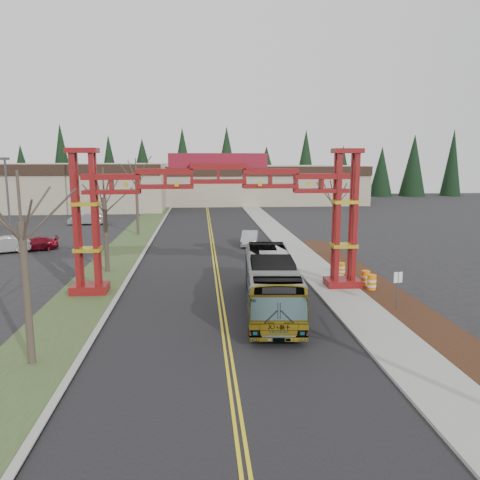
{
  "coord_description": "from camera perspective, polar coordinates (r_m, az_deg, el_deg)",
  "views": [
    {
      "loc": [
        -1.08,
        -10.7,
        8.24
      ],
      "look_at": [
        1.11,
        15.31,
        3.72
      ],
      "focal_mm": 35.0,
      "sensor_mm": 36.0,
      "label": 1
    }
  ],
  "objects": [
    {
      "name": "road",
      "position": [
        36.65,
        -3.01,
        -3.16
      ],
      "size": [
        12.0,
        110.0,
        0.02
      ],
      "primitive_type": "cube",
      "color": "black",
      "rests_on": "ground"
    },
    {
      "name": "lane_line_left",
      "position": [
        36.64,
        -3.19,
        -3.14
      ],
      "size": [
        0.12,
        100.0,
        0.01
      ],
      "primitive_type": "cube",
      "color": "gold",
      "rests_on": "road"
    },
    {
      "name": "lane_line_right",
      "position": [
        36.65,
        -2.82,
        -3.14
      ],
      "size": [
        0.12,
        100.0,
        0.01
      ],
      "primitive_type": "cube",
      "color": "gold",
      "rests_on": "road"
    },
    {
      "name": "curb_right",
      "position": [
        37.33,
        6.48,
        -2.87
      ],
      "size": [
        0.3,
        110.0,
        0.15
      ],
      "primitive_type": "cube",
      "color": "#9C9C97",
      "rests_on": "ground"
    },
    {
      "name": "sidewalk_right",
      "position": [
        37.63,
        8.65,
        -2.82
      ],
      "size": [
        2.6,
        110.0,
        0.14
      ],
      "primitive_type": "cube",
      "color": "gray",
      "rests_on": "ground"
    },
    {
      "name": "landscape_strip",
      "position": [
        24.95,
        22.76,
        -10.11
      ],
      "size": [
        2.6,
        50.0,
        0.12
      ],
      "primitive_type": "cube",
      "color": "black",
      "rests_on": "ground"
    },
    {
      "name": "grass_median",
      "position": [
        37.27,
        -15.41,
        -3.24
      ],
      "size": [
        4.0,
        110.0,
        0.08
      ],
      "primitive_type": "cube",
      "color": "#364A25",
      "rests_on": "ground"
    },
    {
      "name": "curb_left",
      "position": [
        36.97,
        -12.59,
        -3.17
      ],
      "size": [
        0.3,
        110.0,
        0.15
      ],
      "primitive_type": "cube",
      "color": "#9C9C97",
      "rests_on": "ground"
    },
    {
      "name": "gateway_arch",
      "position": [
        28.81,
        -2.66,
        5.32
      ],
      "size": [
        18.2,
        1.6,
        8.9
      ],
      "color": "maroon",
      "rests_on": "ground"
    },
    {
      "name": "retail_building_west",
      "position": [
        87.68,
        -24.21,
        6.05
      ],
      "size": [
        46.0,
        22.3,
        7.5
      ],
      "color": "gray",
      "rests_on": "ground"
    },
    {
      "name": "retail_building_east",
      "position": [
        91.45,
        2.17,
        6.86
      ],
      "size": [
        38.0,
        20.3,
        7.0
      ],
      "color": "gray",
      "rests_on": "ground"
    },
    {
      "name": "conifer_treeline",
      "position": [
        102.72,
        -4.12,
        8.83
      ],
      "size": [
        116.1,
        5.6,
        13.0
      ],
      "color": "black",
      "rests_on": "ground"
    },
    {
      "name": "transit_bus",
      "position": [
        25.86,
        3.75,
        -5.2
      ],
      "size": [
        3.49,
        11.27,
        3.09
      ],
      "primitive_type": "imported",
      "rotation": [
        0.0,
        0.0,
        -0.08
      ],
      "color": "#A1A4A8",
      "rests_on": "ground"
    },
    {
      "name": "silver_sedan",
      "position": [
        45.11,
        1.18,
        0.2
      ],
      "size": [
        2.13,
        4.42,
        1.4
      ],
      "primitive_type": "imported",
      "rotation": [
        0.0,
        0.0,
        -0.16
      ],
      "color": "#A5A8AD",
      "rests_on": "ground"
    },
    {
      "name": "parked_car_near_b",
      "position": [
        46.45,
        -26.85,
        -0.55
      ],
      "size": [
        4.67,
        3.06,
        1.45
      ],
      "primitive_type": "imported",
      "rotation": [
        0.0,
        0.0,
        5.09
      ],
      "color": "beige",
      "rests_on": "ground"
    },
    {
      "name": "parked_car_mid_a",
      "position": [
        46.68,
        -23.8,
        -0.42
      ],
      "size": [
        4.52,
        3.09,
        1.22
      ],
      "primitive_type": "imported",
      "rotation": [
        0.0,
        0.0,
        5.08
      ],
      "color": "maroon",
      "rests_on": "ground"
    },
    {
      "name": "parked_car_far_a",
      "position": [
        62.61,
        -18.07,
        2.49
      ],
      "size": [
        4.75,
        1.82,
        1.54
      ],
      "primitive_type": "imported",
      "rotation": [
        0.0,
        0.0,
        4.75
      ],
      "color": "#A4A6AB",
      "rests_on": "ground"
    },
    {
      "name": "bare_tree_median_near",
      "position": [
        19.9,
        -25.13,
        1.82
      ],
      "size": [
        3.03,
        3.03,
        7.83
      ],
      "color": "#382D26",
      "rests_on": "ground"
    },
    {
      "name": "bare_tree_median_mid",
      "position": [
        35.08,
        -16.23,
        4.91
      ],
      "size": [
        3.3,
        3.3,
        7.68
      ],
      "color": "#382D26",
      "rests_on": "ground"
    },
    {
      "name": "bare_tree_median_far",
      "position": [
        52.14,
        -12.54,
        7.35
      ],
      "size": [
        3.17,
        3.17,
        8.34
      ],
      "color": "#382D26",
      "rests_on": "ground"
    },
    {
      "name": "bare_tree_right_far",
      "position": [
        39.52,
        11.53,
        4.69
      ],
      "size": [
        2.97,
        2.97,
        6.82
      ],
      "color": "#382D26",
      "rests_on": "ground"
    },
    {
      "name": "light_pole_near",
      "position": [
        46.84,
        -26.45,
        4.66
      ],
      "size": [
        0.73,
        0.36,
        8.39
      ],
      "color": "#3F3F44",
      "rests_on": "ground"
    },
    {
      "name": "light_pole_far",
      "position": [
        71.88,
        -20.02,
        7.12
      ],
      "size": [
        0.84,
        0.42,
        9.64
      ],
      "color": "#3F3F44",
      "rests_on": "ground"
    },
    {
      "name": "street_sign",
      "position": [
        27.06,
        18.68,
        -4.99
      ],
      "size": [
        0.5,
        0.1,
        2.17
      ],
      "color": "#3F3F44",
      "rests_on": "ground"
    },
    {
      "name": "barrel_south",
      "position": [
        30.72,
        15.74,
        -5.07
      ],
      "size": [
        0.58,
        0.58,
        1.07
      ],
      "color": "orange",
      "rests_on": "ground"
    },
    {
      "name": "barrel_mid",
      "position": [
        31.67,
        15.05,
        -4.59
      ],
      "size": [
        0.58,
        0.58,
        1.08
      ],
      "color": "orange",
      "rests_on": "ground"
    },
    {
      "name": "barrel_north",
      "position": [
        34.29,
        12.27,
        -3.49
      ],
      "size": [
        0.51,
        0.51,
        0.95
      ],
      "color": "orange",
      "rests_on": "ground"
    }
  ]
}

